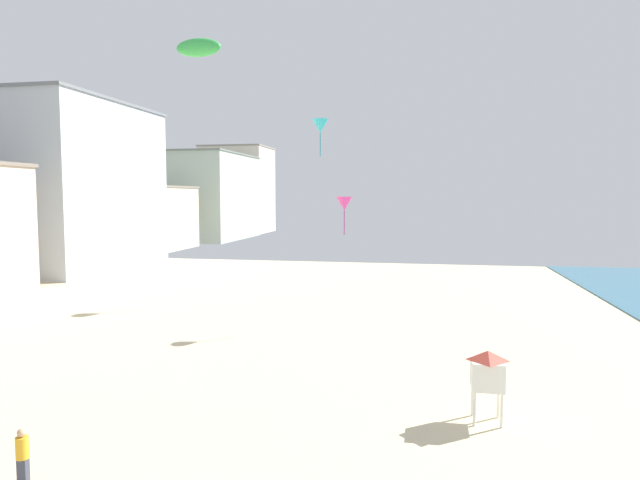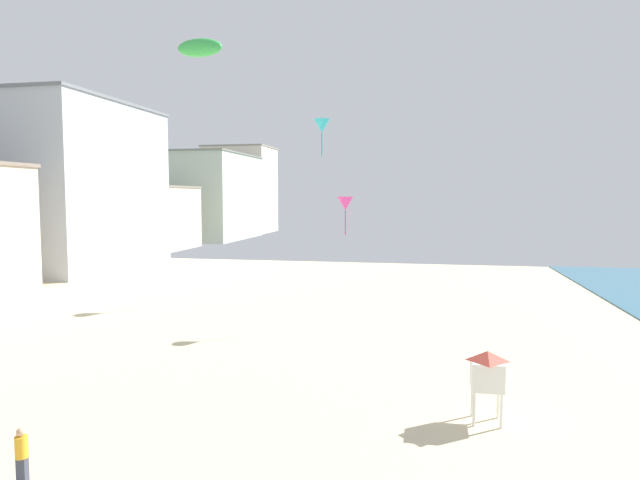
# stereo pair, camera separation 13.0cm
# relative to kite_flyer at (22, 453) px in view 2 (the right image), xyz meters

# --- Properties ---
(boardwalk_hotel_mid) EXTENTS (16.48, 20.84, 18.11)m
(boardwalk_hotel_mid) POSITION_rel_kite_flyer_xyz_m (-29.57, 42.22, 8.14)
(boardwalk_hotel_mid) COLOR #ADB7C1
(boardwalk_hotel_mid) RESTS_ON ground
(boardwalk_hotel_far) EXTENTS (10.65, 15.34, 9.40)m
(boardwalk_hotel_far) POSITION_rel_kite_flyer_xyz_m (-29.57, 61.57, 3.78)
(boardwalk_hotel_far) COLOR beige
(boardwalk_hotel_far) RESTS_ON ground
(boardwalk_hotel_distant) EXTENTS (15.13, 22.43, 15.65)m
(boardwalk_hotel_distant) POSITION_rel_kite_flyer_xyz_m (-29.57, 83.70, 6.91)
(boardwalk_hotel_distant) COLOR #B7C6B2
(boardwalk_hotel_distant) RESTS_ON ground
(boardwalk_hotel_furthest) EXTENTS (13.79, 12.60, 18.53)m
(boardwalk_hotel_furthest) POSITION_rel_kite_flyer_xyz_m (-29.57, 102.65, 8.35)
(boardwalk_hotel_furthest) COLOR silver
(boardwalk_hotel_furthest) RESTS_ON ground
(kite_flyer) EXTENTS (0.34, 0.34, 1.64)m
(kite_flyer) POSITION_rel_kite_flyer_xyz_m (0.00, 0.00, 0.00)
(kite_flyer) COLOR #383D4C
(kite_flyer) RESTS_ON ground
(lifeguard_stand) EXTENTS (1.10, 1.10, 2.55)m
(lifeguard_stand) POSITION_rel_kite_flyer_xyz_m (12.91, 6.90, 0.92)
(lifeguard_stand) COLOR white
(lifeguard_stand) RESTS_ON ground
(kite_cyan_delta) EXTENTS (1.28, 1.28, 2.92)m
(kite_cyan_delta) POSITION_rel_kite_flyer_xyz_m (2.46, 30.52, 12.52)
(kite_cyan_delta) COLOR #2DB7CC
(kite_magenta_delta) EXTENTS (1.02, 1.02, 2.31)m
(kite_magenta_delta) POSITION_rel_kite_flyer_xyz_m (5.86, 20.45, 6.55)
(kite_magenta_delta) COLOR #DB3D9E
(kite_green_parafoil) EXTENTS (2.87, 0.80, 1.11)m
(kite_green_parafoil) POSITION_rel_kite_flyer_xyz_m (-3.09, 19.81, 16.06)
(kite_green_parafoil) COLOR green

